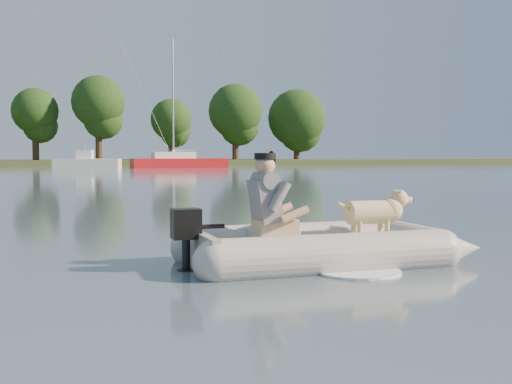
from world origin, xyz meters
name	(u,v)px	position (x,y,z in m)	size (l,w,h in m)	color
water	(296,259)	(0.00, 0.00, 0.00)	(160.00, 160.00, 0.00)	slate
shore_bank	(61,163)	(0.00, 62.00, 0.25)	(160.00, 12.00, 0.70)	#47512D
treeline	(21,111)	(-3.71, 61.11, 5.48)	(71.02, 7.35, 9.27)	#332316
dinghy	(324,212)	(0.22, -0.35, 0.61)	(4.52, 2.77, 1.42)	gray
man	(267,198)	(-0.50, -0.28, 0.80)	(0.75, 0.64, 1.11)	slate
dog	(370,217)	(0.88, -0.30, 0.53)	(0.96, 0.34, 0.64)	tan
outboard_motor	(186,242)	(-1.49, -0.32, 0.32)	(0.43, 0.30, 0.81)	black
motorboat	(87,156)	(1.47, 47.38, 1.06)	(5.52, 2.12, 2.33)	white
sailboat	(178,162)	(9.49, 48.99, 0.51)	(8.45, 2.57, 11.61)	#B11418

